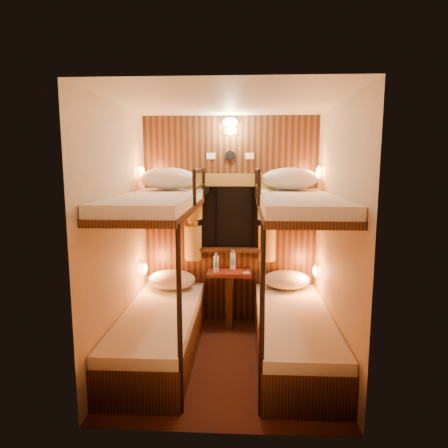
# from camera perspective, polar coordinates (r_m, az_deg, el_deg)

# --- Properties ---
(floor) EXTENTS (2.10, 2.10, 0.00)m
(floor) POSITION_cam_1_polar(r_m,az_deg,el_deg) (4.04, 0.27, -18.86)
(floor) COLOR #32160D
(floor) RESTS_ON ground
(ceiling) EXTENTS (2.10, 2.10, 0.00)m
(ceiling) POSITION_cam_1_polar(r_m,az_deg,el_deg) (3.62, 0.30, 17.10)
(ceiling) COLOR silver
(ceiling) RESTS_ON wall_back
(wall_back) EXTENTS (2.40, 0.00, 2.40)m
(wall_back) POSITION_cam_1_polar(r_m,az_deg,el_deg) (4.68, 0.89, 0.47)
(wall_back) COLOR #C6B293
(wall_back) RESTS_ON floor
(wall_front) EXTENTS (2.40, 0.00, 2.40)m
(wall_front) POSITION_cam_1_polar(r_m,az_deg,el_deg) (2.62, -0.81, -6.16)
(wall_front) COLOR #C6B293
(wall_front) RESTS_ON floor
(wall_left) EXTENTS (0.00, 2.40, 2.40)m
(wall_left) POSITION_cam_1_polar(r_m,az_deg,el_deg) (3.83, -14.86, -1.70)
(wall_left) COLOR #C6B293
(wall_left) RESTS_ON floor
(wall_right) EXTENTS (0.00, 2.40, 2.40)m
(wall_right) POSITION_cam_1_polar(r_m,az_deg,el_deg) (3.74, 15.80, -1.98)
(wall_right) COLOR #C6B293
(wall_right) RESTS_ON floor
(back_panel) EXTENTS (2.00, 0.03, 2.40)m
(back_panel) POSITION_cam_1_polar(r_m,az_deg,el_deg) (4.67, 0.88, 0.45)
(back_panel) COLOR black
(back_panel) RESTS_ON floor
(bunk_left) EXTENTS (0.72, 1.90, 1.82)m
(bunk_left) POSITION_cam_1_polar(r_m,az_deg,el_deg) (3.96, -9.24, -10.75)
(bunk_left) COLOR black
(bunk_left) RESTS_ON floor
(bunk_right) EXTENTS (0.72, 1.90, 1.82)m
(bunk_right) POSITION_cam_1_polar(r_m,az_deg,el_deg) (3.91, 10.04, -11.06)
(bunk_right) COLOR black
(bunk_right) RESTS_ON floor
(window) EXTENTS (1.00, 0.12, 0.79)m
(window) POSITION_cam_1_polar(r_m,az_deg,el_deg) (4.64, 0.87, 0.16)
(window) COLOR black
(window) RESTS_ON back_panel
(curtains) EXTENTS (1.10, 0.22, 1.00)m
(curtains) POSITION_cam_1_polar(r_m,az_deg,el_deg) (4.59, 0.86, 1.12)
(curtains) COLOR olive
(curtains) RESTS_ON back_panel
(back_fixtures) EXTENTS (0.54, 0.09, 0.48)m
(back_fixtures) POSITION_cam_1_polar(r_m,az_deg,el_deg) (4.60, 0.90, 13.39)
(back_fixtures) COLOR black
(back_fixtures) RESTS_ON back_panel
(reading_lamps) EXTENTS (2.00, 0.20, 1.25)m
(reading_lamps) POSITION_cam_1_polar(r_m,az_deg,el_deg) (4.33, 0.72, 0.33)
(reading_lamps) COLOR orange
(reading_lamps) RESTS_ON wall_left
(table) EXTENTS (0.50, 0.34, 0.66)m
(table) POSITION_cam_1_polar(r_m,az_deg,el_deg) (4.67, 0.77, -9.47)
(table) COLOR #501812
(table) RESTS_ON floor
(bottle_left) EXTENTS (0.06, 0.06, 0.22)m
(bottle_left) POSITION_cam_1_polar(r_m,az_deg,el_deg) (4.53, -1.12, -5.69)
(bottle_left) COLOR #99BFE5
(bottle_left) RESTS_ON table
(bottle_right) EXTENTS (0.07, 0.07, 0.23)m
(bottle_right) POSITION_cam_1_polar(r_m,az_deg,el_deg) (4.63, 1.25, -5.29)
(bottle_right) COLOR #99BFE5
(bottle_right) RESTS_ON table
(sachet_a) EXTENTS (0.09, 0.08, 0.01)m
(sachet_a) POSITION_cam_1_polar(r_m,az_deg,el_deg) (4.52, 3.16, -6.94)
(sachet_a) COLOR silver
(sachet_a) RESTS_ON table
(sachet_b) EXTENTS (0.07, 0.06, 0.00)m
(sachet_b) POSITION_cam_1_polar(r_m,az_deg,el_deg) (4.65, 1.13, -6.48)
(sachet_b) COLOR silver
(sachet_b) RESTS_ON table
(pillow_lower_left) EXTENTS (0.54, 0.38, 0.21)m
(pillow_lower_left) POSITION_cam_1_polar(r_m,az_deg,el_deg) (4.60, -7.46, -7.87)
(pillow_lower_left) COLOR silver
(pillow_lower_left) RESTS_ON bunk_left
(pillow_lower_right) EXTENTS (0.53, 0.38, 0.21)m
(pillow_lower_right) POSITION_cam_1_polar(r_m,az_deg,el_deg) (4.62, 8.92, -7.86)
(pillow_lower_right) COLOR silver
(pillow_lower_right) RESTS_ON bunk_right
(pillow_upper_left) EXTENTS (0.60, 0.43, 0.24)m
(pillow_upper_left) POSITION_cam_1_polar(r_m,az_deg,el_deg) (4.34, -7.95, 6.44)
(pillow_upper_left) COLOR silver
(pillow_upper_left) RESTS_ON bunk_left
(pillow_upper_right) EXTENTS (0.60, 0.43, 0.23)m
(pillow_upper_right) POSITION_cam_1_polar(r_m,az_deg,el_deg) (4.33, 9.43, 6.40)
(pillow_upper_right) COLOR silver
(pillow_upper_right) RESTS_ON bunk_right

